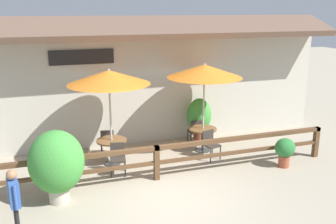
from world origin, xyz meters
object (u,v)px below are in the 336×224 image
at_px(potted_plant_corner_fern, 285,150).
at_px(pedestrian, 14,195).
at_px(dining_table_middle, 203,133).
at_px(dining_table_near, 112,145).
at_px(potted_plant_tall_tropical, 199,117).
at_px(chair_near_wallside, 107,141).
at_px(potted_plant_entrance_palm, 57,163).
at_px(patio_umbrella_middle, 204,71).
at_px(chair_middle_streetside, 210,143).
at_px(patio_umbrella_near, 109,77).
at_px(chair_middle_wallside, 195,130).
at_px(chair_near_streetside, 118,157).

distance_m(potted_plant_corner_fern, pedestrian, 7.27).
xyz_separation_m(dining_table_middle, pedestrian, (-5.41, -3.28, 0.36)).
xyz_separation_m(dining_table_near, potted_plant_tall_tropical, (3.23, 1.09, 0.25)).
xyz_separation_m(chair_near_wallside, potted_plant_entrance_palm, (-1.59, -2.52, 0.49)).
bearing_deg(patio_umbrella_middle, dining_table_middle, 26.57).
relative_size(chair_middle_streetside, pedestrian, 0.58).
xyz_separation_m(patio_umbrella_middle, pedestrian, (-5.41, -3.28, -1.64)).
bearing_deg(chair_near_wallside, potted_plant_entrance_palm, 67.66).
relative_size(patio_umbrella_near, chair_middle_streetside, 3.28).
bearing_deg(dining_table_middle, patio_umbrella_middle, -153.43).
xyz_separation_m(chair_near_wallside, potted_plant_corner_fern, (4.69, -2.48, 0.03)).
bearing_deg(dining_table_middle, chair_middle_streetside, -93.09).
distance_m(dining_table_middle, chair_middle_wallside, 0.66).
height_order(patio_umbrella_middle, chair_middle_wallside, patio_umbrella_middle).
distance_m(patio_umbrella_near, dining_table_near, 1.99).
distance_m(dining_table_near, pedestrian, 3.99).
distance_m(dining_table_near, chair_middle_wallside, 3.08).
xyz_separation_m(dining_table_near, potted_plant_entrance_palm, (-1.60, -1.82, 0.38)).
xyz_separation_m(chair_near_wallside, dining_table_middle, (2.97, -0.55, 0.12)).
distance_m(patio_umbrella_near, patio_umbrella_middle, 2.97).
bearing_deg(chair_middle_streetside, chair_near_streetside, 169.52).
xyz_separation_m(chair_near_streetside, potted_plant_corner_fern, (4.65, -1.08, 0.03)).
bearing_deg(dining_table_near, chair_near_streetside, -87.07).
bearing_deg(chair_middle_wallside, chair_near_streetside, 31.37).
xyz_separation_m(patio_umbrella_middle, potted_plant_corner_fern, (1.72, -1.93, -2.08)).
bearing_deg(chair_near_streetside, patio_umbrella_near, 103.26).
height_order(chair_middle_wallside, potted_plant_corner_fern, chair_middle_wallside).
bearing_deg(dining_table_middle, chair_near_streetside, -163.80).
distance_m(patio_umbrella_near, potted_plant_corner_fern, 5.43).
distance_m(potted_plant_entrance_palm, pedestrian, 1.56).
bearing_deg(dining_table_near, patio_umbrella_middle, 2.88).
xyz_separation_m(chair_near_wallside, chair_middle_wallside, (2.99, 0.10, 0.00)).
bearing_deg(chair_near_wallside, dining_table_middle, 179.37).
relative_size(patio_umbrella_near, potted_plant_corner_fern, 3.28).
distance_m(dining_table_middle, chair_middle_streetside, 0.66).
bearing_deg(chair_middle_streetside, dining_table_middle, 72.52).
height_order(chair_middle_wallside, potted_plant_entrance_palm, potted_plant_entrance_palm).
distance_m(chair_middle_streetside, chair_middle_wallside, 1.31).
bearing_deg(chair_middle_wallside, potted_plant_corner_fern, 127.81).
height_order(patio_umbrella_near, potted_plant_tall_tropical, patio_umbrella_near).
distance_m(chair_near_streetside, chair_middle_streetside, 2.90).
distance_m(patio_umbrella_near, dining_table_middle, 3.57).
bearing_deg(patio_umbrella_near, potted_plant_entrance_palm, -131.32).
bearing_deg(chair_near_streetside, potted_plant_entrance_palm, -135.29).
distance_m(dining_table_near, potted_plant_corner_fern, 5.01).
xyz_separation_m(patio_umbrella_near, potted_plant_corner_fern, (4.68, -1.78, -2.08)).
height_order(dining_table_middle, potted_plant_corner_fern, potted_plant_corner_fern).
bearing_deg(dining_table_near, pedestrian, -128.08).
height_order(potted_plant_entrance_palm, pedestrian, potted_plant_entrance_palm).
distance_m(patio_umbrella_middle, potted_plant_tall_tropical, 2.00).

